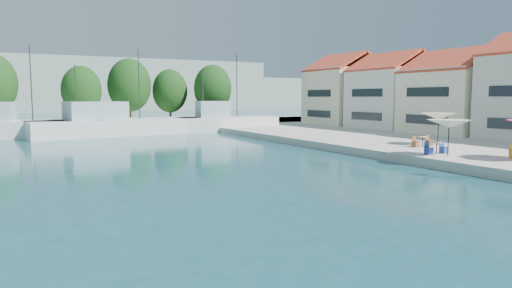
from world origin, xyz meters
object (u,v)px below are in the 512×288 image
trawler_03 (119,126)px  umbrella_cream (439,116)px  umbrella_white (449,124)px  trawler_04 (225,123)px  trawler_02 (10,128)px

trawler_03 → umbrella_cream: 34.13m
trawler_03 → umbrella_white: trawler_03 is taller
umbrella_white → trawler_03: bearing=112.5°
trawler_03 → umbrella_cream: bearing=-65.5°
umbrella_white → umbrella_cream: bearing=45.6°
trawler_04 → umbrella_white: 33.25m
trawler_02 → umbrella_white: (24.82, -34.85, 1.56)m
trawler_03 → trawler_04: bearing=-9.8°
trawler_03 → umbrella_white: 36.23m
trawler_02 → trawler_04: (24.10, -1.65, 0.00)m
trawler_02 → umbrella_cream: 42.16m
trawler_03 → trawler_02: bearing=163.8°
trawler_03 → umbrella_cream: size_ratio=7.74×
trawler_04 → umbrella_cream: (5.58, -28.25, 1.75)m
trawler_02 → umbrella_cream: (29.68, -29.90, 1.75)m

